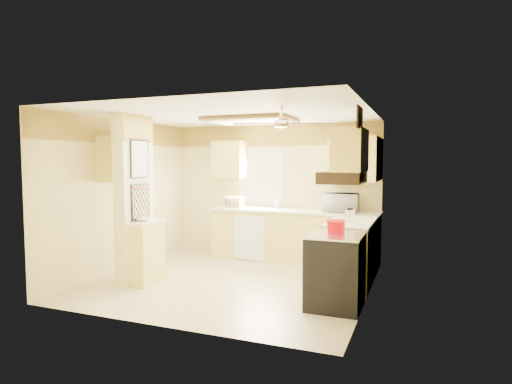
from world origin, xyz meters
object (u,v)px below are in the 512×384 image
at_px(bowl, 144,219).
at_px(kettle, 350,216).
at_px(stove, 336,270).
at_px(microwave, 341,203).
at_px(dutch_oven, 336,227).

xyz_separation_m(bowl, kettle, (2.83, 0.99, 0.07)).
relative_size(stove, microwave, 1.56).
height_order(bowl, kettle, kettle).
relative_size(dutch_oven, kettle, 1.18).
bearing_deg(dutch_oven, microwave, 98.25).
xyz_separation_m(microwave, dutch_oven, (0.30, -2.03, -0.11)).
bearing_deg(dutch_oven, kettle, 87.38).
distance_m(stove, bowl, 2.86).
distance_m(microwave, bowl, 3.32).
relative_size(bowl, kettle, 1.09).
xyz_separation_m(stove, bowl, (-2.81, -0.05, 0.51)).
distance_m(stove, microwave, 2.24).
height_order(dutch_oven, kettle, kettle).
bearing_deg(bowl, stove, 1.09).
bearing_deg(microwave, dutch_oven, 97.21).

